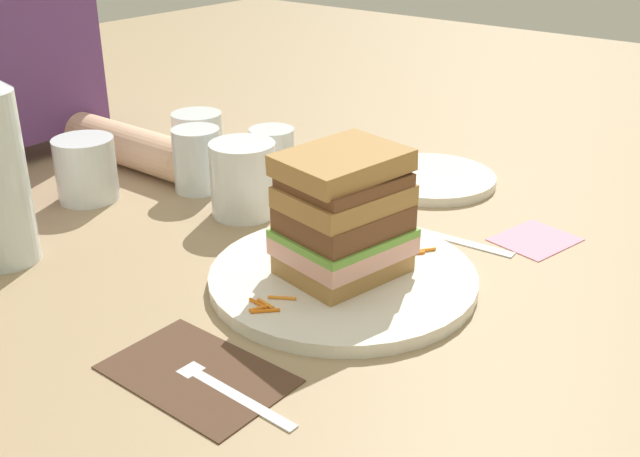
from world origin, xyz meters
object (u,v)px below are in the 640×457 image
object	(u,v)px
main_plate	(343,277)
napkin_pink	(535,239)
empty_tumbler_2	(198,138)
knife	(437,235)
napkin_dark	(197,373)
empty_tumbler_0	(86,169)
fork	(215,381)
juice_glass	(244,183)
sandwich	(343,215)
empty_tumbler_3	(272,155)
side_plate	(430,178)
empty_tumbler_1	(197,160)

from	to	relation	value
main_plate	napkin_pink	world-z (taller)	main_plate
empty_tumbler_2	knife	bearing A→B (deg)	-90.81
napkin_dark	empty_tumbler_0	distance (m)	0.44
fork	juice_glass	world-z (taller)	juice_glass
main_plate	empty_tumbler_2	size ratio (longest dim) A/B	3.72
main_plate	sandwich	bearing A→B (deg)	72.42
knife	empty_tumbler_3	size ratio (longest dim) A/B	2.75
knife	empty_tumbler_2	distance (m)	0.41
napkin_pink	sandwich	bearing A→B (deg)	153.01
knife	juice_glass	size ratio (longest dim) A/B	2.18
side_plate	empty_tumbler_1	bearing A→B (deg)	133.19
sandwich	napkin_pink	distance (m)	0.26
side_plate	empty_tumbler_0	bearing A→B (deg)	135.89
fork	knife	size ratio (longest dim) A/B	0.83
napkin_dark	napkin_pink	world-z (taller)	same
fork	main_plate	bearing A→B (deg)	6.29
fork	juice_glass	size ratio (longest dim) A/B	1.81
knife	empty_tumbler_2	bearing A→B (deg)	89.19
knife	empty_tumbler_3	xyz separation A→B (m)	(0.02, 0.27, 0.03)
fork	empty_tumbler_3	size ratio (longest dim) A/B	2.28
knife	empty_tumbler_2	size ratio (longest dim) A/B	2.71
empty_tumbler_0	empty_tumbler_1	distance (m)	0.14
juice_glass	side_plate	bearing A→B (deg)	-28.00
napkin_dark	empty_tumbler_0	bearing A→B (deg)	65.31
knife	empty_tumbler_0	world-z (taller)	empty_tumbler_0
empty_tumbler_2	empty_tumbler_1	bearing A→B (deg)	-133.54
sandwich	knife	world-z (taller)	sandwich
fork	knife	distance (m)	0.37
juice_glass	sandwich	bearing A→B (deg)	-108.66
empty_tumbler_0	empty_tumbler_1	size ratio (longest dim) A/B	0.97
empty_tumbler_2	napkin_pink	bearing A→B (deg)	-83.73
empty_tumbler_1	fork	bearing A→B (deg)	-131.64
knife	napkin_dark	bearing A→B (deg)	177.33
fork	knife	xyz separation A→B (m)	(0.37, 0.01, -0.00)
main_plate	knife	distance (m)	0.16
napkin_pink	empty_tumbler_2	bearing A→B (deg)	96.27
empty_tumbler_1	juice_glass	bearing A→B (deg)	-101.13
empty_tumbler_0	empty_tumbler_3	distance (m)	0.25
empty_tumbler_3	juice_glass	bearing A→B (deg)	-154.95
fork	side_plate	world-z (taller)	side_plate
fork	napkin_pink	world-z (taller)	fork
napkin_pink	juice_glass	bearing A→B (deg)	115.66
sandwich	side_plate	distance (m)	0.32
empty_tumbler_1	empty_tumbler_3	size ratio (longest dim) A/B	1.16
juice_glass	side_plate	distance (m)	0.27
empty_tumbler_2	side_plate	bearing A→B (deg)	-65.87
empty_tumbler_1	side_plate	size ratio (longest dim) A/B	0.47
knife	empty_tumbler_2	world-z (taller)	empty_tumbler_2
empty_tumbler_2	side_plate	world-z (taller)	empty_tumbler_2
empty_tumbler_1	napkin_dark	bearing A→B (deg)	-133.56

